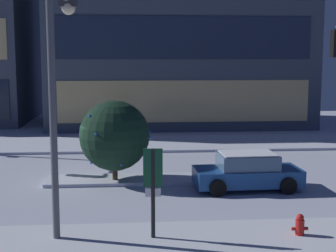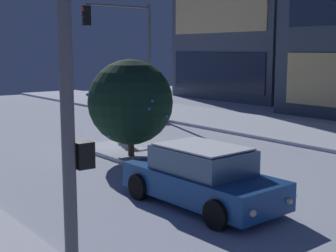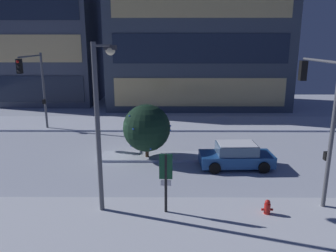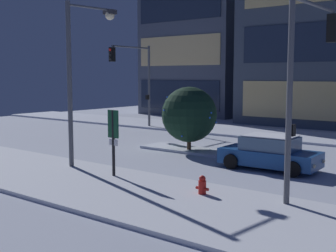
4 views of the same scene
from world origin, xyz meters
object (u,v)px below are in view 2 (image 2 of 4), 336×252
at_px(traffic_light_corner_near_right, 158,3).
at_px(decorated_tree_median, 131,102).
at_px(car_near, 202,177).
at_px(traffic_light_corner_far_left, 125,40).

distance_m(traffic_light_corner_near_right, decorated_tree_median, 9.88).
distance_m(car_near, traffic_light_corner_near_right, 5.87).
bearing_deg(traffic_light_corner_near_right, decorated_tree_median, 58.92).
bearing_deg(traffic_light_corner_far_left, car_near, 63.59).
relative_size(car_near, traffic_light_corner_near_right, 0.67).
xyz_separation_m(traffic_light_corner_far_left, traffic_light_corner_near_right, (17.16, -10.58, 0.11)).
relative_size(traffic_light_corner_far_left, traffic_light_corner_near_right, 0.97).
bearing_deg(decorated_tree_median, car_near, -15.24).
relative_size(traffic_light_corner_far_left, decorated_tree_median, 1.82).
xyz_separation_m(car_near, traffic_light_corner_far_left, (-14.28, 7.09, 3.63)).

